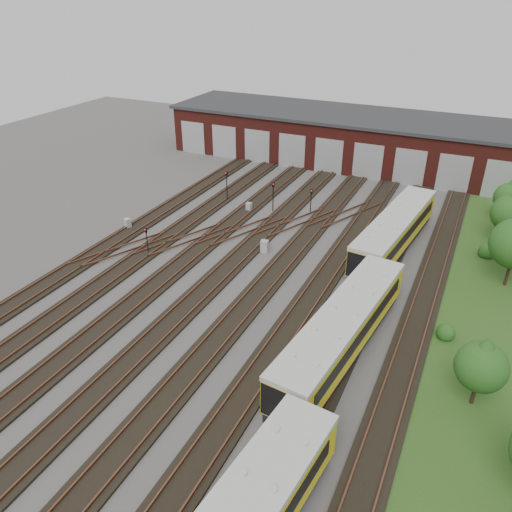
% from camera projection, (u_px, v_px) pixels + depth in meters
% --- Properties ---
extents(ground, '(120.00, 120.00, 0.00)m').
position_uv_depth(ground, '(206.00, 319.00, 36.33)').
color(ground, '#4B4845').
rests_on(ground, ground).
extents(track_network, '(30.40, 70.00, 0.33)m').
position_uv_depth(track_network, '(208.00, 313.00, 36.80)').
color(track_network, black).
rests_on(track_network, ground).
extents(maintenance_shed, '(51.00, 12.50, 6.35)m').
position_uv_depth(maintenance_shed, '(358.00, 139.00, 66.35)').
color(maintenance_shed, '#571B15').
rests_on(maintenance_shed, ground).
extents(grass_verge, '(8.00, 55.00, 0.05)m').
position_uv_depth(grass_verge, '(495.00, 312.00, 37.05)').
color(grass_verge, '#254818').
rests_on(grass_verge, ground).
extents(metro_train, '(4.56, 47.84, 3.23)m').
position_uv_depth(metro_train, '(342.00, 331.00, 31.87)').
color(metro_train, black).
rests_on(metro_train, ground).
extents(signal_mast_0, '(0.26, 0.24, 2.51)m').
position_uv_depth(signal_mast_0, '(147.00, 237.00, 44.36)').
color(signal_mast_0, black).
rests_on(signal_mast_0, ground).
extents(signal_mast_1, '(0.30, 0.28, 3.45)m').
position_uv_depth(signal_mast_1, '(227.00, 182.00, 54.81)').
color(signal_mast_1, black).
rests_on(signal_mast_1, ground).
extents(signal_mast_2, '(0.30, 0.28, 3.21)m').
position_uv_depth(signal_mast_2, '(273.00, 193.00, 52.45)').
color(signal_mast_2, black).
rests_on(signal_mast_2, ground).
extents(signal_mast_3, '(0.25, 0.23, 2.64)m').
position_uv_depth(signal_mast_3, '(311.00, 198.00, 52.19)').
color(signal_mast_3, black).
rests_on(signal_mast_3, ground).
extents(relay_cabinet_0, '(0.77, 0.71, 1.02)m').
position_uv_depth(relay_cabinet_0, '(128.00, 224.00, 49.45)').
color(relay_cabinet_0, '#A6A8AB').
rests_on(relay_cabinet_0, ground).
extents(relay_cabinet_1, '(0.59, 0.50, 0.95)m').
position_uv_depth(relay_cabinet_1, '(249.00, 207.00, 53.15)').
color(relay_cabinet_1, '#A6A8AB').
rests_on(relay_cabinet_1, ground).
extents(relay_cabinet_2, '(0.74, 0.65, 1.11)m').
position_uv_depth(relay_cabinet_2, '(265.00, 246.00, 45.13)').
color(relay_cabinet_2, '#A6A8AB').
rests_on(relay_cabinet_2, ground).
extents(relay_cabinet_3, '(0.69, 0.62, 0.99)m').
position_uv_depth(relay_cabinet_3, '(385.00, 247.00, 45.08)').
color(relay_cabinet_3, '#A6A8AB').
rests_on(relay_cabinet_3, ground).
extents(relay_cabinet_4, '(0.65, 0.56, 1.04)m').
position_uv_depth(relay_cabinet_4, '(358.00, 275.00, 40.71)').
color(relay_cabinet_4, '#A6A8AB').
rests_on(relay_cabinet_4, ground).
extents(tree_0, '(3.43, 3.43, 5.68)m').
position_uv_depth(tree_0, '(511.00, 209.00, 44.76)').
color(tree_0, '#301D15').
rests_on(tree_0, ground).
extents(tree_1, '(2.92, 2.92, 4.83)m').
position_uv_depth(tree_1, '(510.00, 194.00, 49.31)').
color(tree_1, '#301D15').
rests_on(tree_1, ground).
extents(tree_3, '(2.94, 2.94, 4.87)m').
position_uv_depth(tree_3, '(483.00, 362.00, 27.59)').
color(tree_3, '#301D15').
rests_on(tree_3, ground).
extents(bush_0, '(1.27, 1.27, 1.27)m').
position_uv_depth(bush_0, '(446.00, 330.00, 34.12)').
color(bush_0, '#1B4A15').
rests_on(bush_0, ground).
extents(bush_1, '(1.46, 1.46, 1.46)m').
position_uv_depth(bush_1, '(487.00, 250.00, 44.19)').
color(bush_1, '#1B4A15').
rests_on(bush_1, ground).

